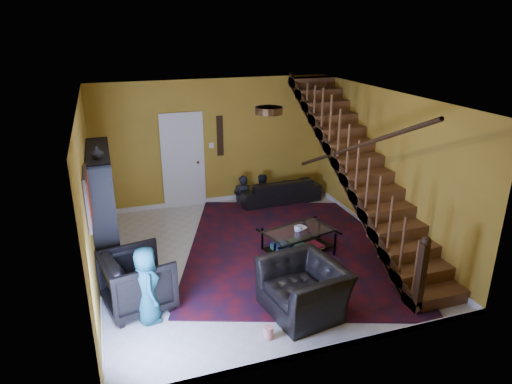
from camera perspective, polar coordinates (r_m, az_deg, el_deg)
floor at (r=8.27m, az=-0.51°, el=-7.86°), size 5.50×5.50×0.00m
room at (r=9.16m, az=-11.11°, el=-4.94°), size 5.50×5.50×5.50m
staircase at (r=8.56m, az=13.11°, el=2.79°), size 0.95×5.02×3.18m
bookshelf at (r=8.08m, az=-18.36°, el=-2.11°), size 0.35×1.80×2.00m
door at (r=10.19m, az=-9.09°, el=3.71°), size 0.82×0.05×2.05m
framed_picture at (r=6.41m, az=-20.29°, el=-0.72°), size 0.04×0.74×0.74m
wall_hanging at (r=10.22m, az=-4.53°, el=7.01°), size 0.14×0.03×0.90m
ceiling_fixture at (r=6.62m, az=1.61°, el=10.16°), size 0.40×0.40×0.10m
rug at (r=8.51m, az=5.03°, el=-6.97°), size 5.14×5.47×0.02m
sofa at (r=10.57m, az=2.88°, el=0.27°), size 1.90×0.81×0.55m
armchair_left at (r=6.90m, az=-14.56°, el=-10.72°), size 1.11×1.09×0.85m
armchair_right at (r=6.67m, az=5.98°, el=-11.90°), size 1.17×1.29×0.74m
person_adult_a at (r=10.40m, az=-1.67°, el=-0.93°), size 0.45×0.33×1.15m
person_adult_b at (r=10.53m, az=0.65°, el=-0.70°), size 0.56×0.44×1.13m
person_child at (r=6.52m, az=-13.49°, el=-11.22°), size 0.40×0.58×1.13m
coffee_table at (r=8.23m, az=5.29°, el=-6.03°), size 1.34×0.99×0.46m
cup_a at (r=8.09m, az=5.31°, el=-4.59°), size 0.16×0.16×0.10m
cup_b at (r=8.10m, az=5.10°, el=-4.59°), size 0.10×0.10×0.10m
bowl at (r=8.17m, az=5.59°, el=-4.55°), size 0.28×0.28×0.05m
vase at (r=7.25m, az=-19.26°, el=4.70°), size 0.18×0.18×0.19m
popcorn_bucket at (r=6.29m, az=1.58°, el=-17.08°), size 0.17×0.17×0.15m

